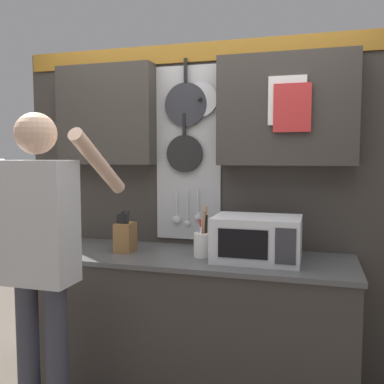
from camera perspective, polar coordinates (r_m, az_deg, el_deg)
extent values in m
cube|color=#38332D|center=(2.91, -0.80, -17.55)|extent=(2.07, 0.64, 0.89)
cube|color=#4C4C4C|center=(2.76, -0.81, -8.67)|extent=(2.10, 0.67, 0.03)
cube|color=#38332D|center=(3.04, 1.05, -2.56)|extent=(2.67, 0.04, 2.32)
cube|color=#99661E|center=(3.07, 0.93, 18.16)|extent=(2.63, 0.02, 0.13)
cube|color=#38332D|center=(3.18, -11.38, 9.99)|extent=(0.72, 0.16, 0.70)
cube|color=#38332D|center=(2.83, 12.44, 10.62)|extent=(0.88, 0.16, 0.70)
cube|color=#B2B2B2|center=(3.01, -0.50, 5.14)|extent=(0.47, 0.01, 1.21)
cylinder|color=#2D2D33|center=(3.00, -0.83, 11.57)|extent=(0.30, 0.02, 0.30)
cube|color=black|center=(3.03, -0.87, 15.92)|extent=(0.02, 0.02, 0.16)
cylinder|color=black|center=(2.99, -1.00, 5.12)|extent=(0.26, 0.02, 0.26)
cube|color=black|center=(2.99, -1.04, 9.04)|extent=(0.02, 0.02, 0.15)
cylinder|color=silver|center=(2.98, 1.15, 12.25)|extent=(0.24, 0.01, 0.24)
sphere|color=black|center=(2.96, 1.05, 12.29)|extent=(0.03, 0.03, 0.03)
cylinder|color=silver|center=(3.02, -2.10, -1.54)|extent=(0.01, 0.01, 0.19)
ellipsoid|color=silver|center=(3.04, -2.09, -3.67)|extent=(0.06, 0.01, 0.05)
cylinder|color=silver|center=(3.00, -0.64, -1.86)|extent=(0.01, 0.01, 0.22)
ellipsoid|color=silver|center=(3.02, -0.64, -4.16)|extent=(0.04, 0.01, 0.04)
cylinder|color=silver|center=(2.98, 0.84, -1.48)|extent=(0.01, 0.01, 0.17)
ellipsoid|color=silver|center=(2.99, 0.84, -3.41)|extent=(0.05, 0.01, 0.04)
cube|color=white|center=(2.74, 12.58, 11.84)|extent=(0.23, 0.02, 0.30)
cube|color=red|center=(2.72, 13.21, 10.89)|extent=(0.23, 0.02, 0.29)
cube|color=silver|center=(2.62, 8.66, -6.15)|extent=(0.52, 0.36, 0.27)
cube|color=black|center=(2.45, 6.76, -6.90)|extent=(0.28, 0.01, 0.17)
cube|color=#333338|center=(2.42, 12.36, -7.11)|extent=(0.11, 0.01, 0.20)
cube|color=brown|center=(2.87, -8.88, -5.98)|extent=(0.12, 0.15, 0.19)
cylinder|color=black|center=(2.83, -9.87, -3.55)|extent=(0.02, 0.03, 0.06)
cylinder|color=black|center=(2.82, -9.61, -3.53)|extent=(0.02, 0.03, 0.07)
cylinder|color=black|center=(2.82, -9.34, -3.40)|extent=(0.02, 0.03, 0.08)
cylinder|color=black|center=(2.81, -9.07, -3.34)|extent=(0.02, 0.03, 0.09)
cylinder|color=black|center=(2.80, -8.79, -3.58)|extent=(0.02, 0.03, 0.06)
cylinder|color=black|center=(2.80, -8.52, -3.39)|extent=(0.02, 0.04, 0.08)
cylinder|color=white|center=(2.69, 1.39, -7.06)|extent=(0.11, 0.11, 0.15)
cylinder|color=red|center=(2.66, 1.29, -5.51)|extent=(0.03, 0.03, 0.19)
cylinder|color=silver|center=(2.70, 1.14, -5.02)|extent=(0.03, 0.03, 0.22)
cylinder|color=tan|center=(2.68, 1.74, -4.93)|extent=(0.03, 0.04, 0.23)
cylinder|color=tan|center=(2.67, 1.94, -4.57)|extent=(0.02, 0.06, 0.27)
cylinder|color=black|center=(2.67, 1.90, -5.23)|extent=(0.03, 0.04, 0.21)
cylinder|color=silver|center=(2.65, 1.22, -5.52)|extent=(0.02, 0.05, 0.19)
cylinder|color=tan|center=(2.67, 1.53, -4.94)|extent=(0.04, 0.04, 0.24)
cylinder|color=silver|center=(2.67, 1.45, -5.43)|extent=(0.03, 0.04, 0.19)
cylinder|color=#383842|center=(2.68, -20.96, -20.06)|extent=(0.12, 0.12, 0.87)
cylinder|color=#383842|center=(2.59, -17.55, -20.95)|extent=(0.12, 0.12, 0.87)
cube|color=#BCBCBC|center=(2.41, -19.80, -3.81)|extent=(0.38, 0.22, 0.66)
sphere|color=#DBAD8E|center=(2.39, -20.12, 7.34)|extent=(0.22, 0.22, 0.22)
cylinder|color=#BCBCBC|center=(2.57, -23.67, -2.51)|extent=(0.08, 0.18, 0.59)
cylinder|color=#DBAD8E|center=(2.47, -12.29, 3.74)|extent=(0.08, 0.54, 0.38)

